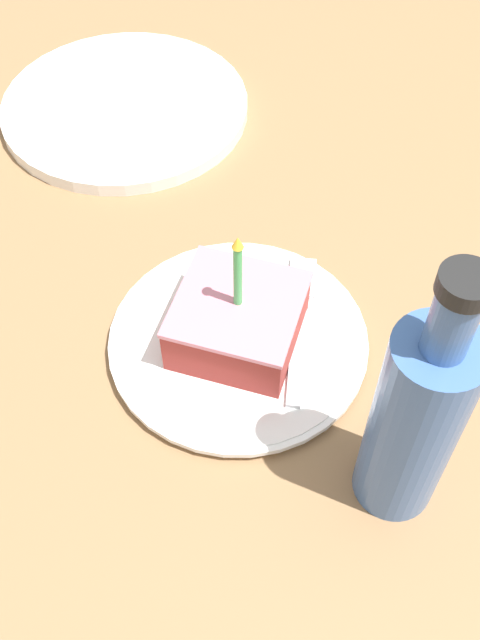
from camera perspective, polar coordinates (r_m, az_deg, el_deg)
name	(u,v)px	position (r m, az deg, el deg)	size (l,w,h in m)	color
ground_plane	(232,376)	(0.67, -0.62, -4.28)	(2.40, 2.40, 0.04)	olive
plate	(240,341)	(0.65, 0.00, -1.62)	(0.23, 0.23, 0.01)	white
cake_slice	(236,320)	(0.63, -0.30, 0.04)	(0.10, 0.10, 0.13)	#99332D
fork	(299,317)	(0.66, 4.56, 0.26)	(0.16, 0.05, 0.00)	silver
bottle	(416,420)	(0.52, 13.23, -7.40)	(0.06, 0.06, 0.25)	#3F66A5
side_plate	(125,107)	(0.90, -8.74, 15.75)	(0.28, 0.28, 0.01)	white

